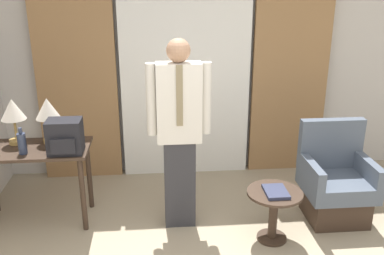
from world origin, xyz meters
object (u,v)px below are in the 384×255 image
(desk, at_px, (32,161))
(person, at_px, (179,128))
(book, at_px, (276,192))
(backpack, at_px, (65,137))
(bottle_near_edge, at_px, (22,143))
(armchair, at_px, (335,185))
(side_table, at_px, (274,207))
(table_lamp_left, at_px, (13,112))
(table_lamp_right, at_px, (48,111))

(desk, relative_size, person, 0.60)
(book, bearing_deg, backpack, 167.19)
(bottle_near_edge, height_order, person, person)
(armchair, height_order, side_table, armchair)
(desk, relative_size, backpack, 3.45)
(book, bearing_deg, bottle_near_edge, 169.09)
(armchair, bearing_deg, book, -152.78)
(desk, xyz_separation_m, backpack, (0.35, -0.14, 0.28))
(backpack, height_order, armchair, backpack)
(desk, height_order, book, desk)
(table_lamp_left, xyz_separation_m, person, (1.54, -0.32, -0.09))
(person, xyz_separation_m, armchair, (1.53, -0.01, -0.64))
(table_lamp_right, bearing_deg, desk, -139.12)
(table_lamp_right, height_order, side_table, table_lamp_right)
(armchair, relative_size, book, 3.69)
(table_lamp_right, xyz_separation_m, armchair, (2.75, -0.33, -0.73))
(table_lamp_left, height_order, person, person)
(desk, distance_m, table_lamp_left, 0.49)
(bottle_near_edge, distance_m, side_table, 2.33)
(bottle_near_edge, bearing_deg, armchair, -1.30)
(armchair, bearing_deg, table_lamp_left, 173.86)
(book, bearing_deg, desk, 165.82)
(backpack, distance_m, book, 1.94)
(bottle_near_edge, bearing_deg, side_table, -10.19)
(bottle_near_edge, height_order, book, bottle_near_edge)
(desk, relative_size, book, 4.13)
(desk, bearing_deg, book, -14.18)
(table_lamp_left, distance_m, person, 1.58)
(armchair, bearing_deg, table_lamp_right, 173.16)
(table_lamp_left, relative_size, bottle_near_edge, 1.78)
(table_lamp_right, distance_m, bottle_near_edge, 0.39)
(bottle_near_edge, distance_m, book, 2.31)
(table_lamp_left, distance_m, side_table, 2.57)
(side_table, relative_size, book, 1.91)
(side_table, bearing_deg, bottle_near_edge, 169.81)
(person, bearing_deg, bottle_near_edge, 177.55)
(bottle_near_edge, distance_m, armchair, 2.99)
(side_table, bearing_deg, book, -92.15)
(backpack, distance_m, armchair, 2.62)
(bottle_near_edge, bearing_deg, book, -10.91)
(person, bearing_deg, table_lamp_right, 165.16)
(desk, relative_size, table_lamp_left, 2.44)
(bottle_near_edge, bearing_deg, person, -2.45)
(backpack, xyz_separation_m, armchair, (2.56, -0.06, -0.57))
(table_lamp_right, distance_m, book, 2.24)
(table_lamp_right, relative_size, side_table, 0.89)
(table_lamp_left, bearing_deg, person, -11.87)
(table_lamp_left, bearing_deg, side_table, -15.73)
(table_lamp_left, height_order, side_table, table_lamp_left)
(table_lamp_left, distance_m, table_lamp_right, 0.32)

